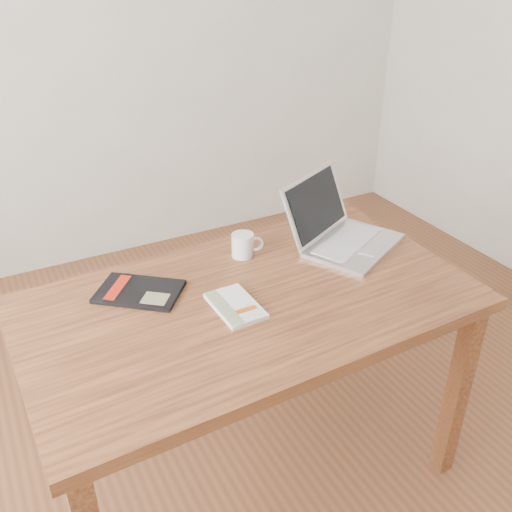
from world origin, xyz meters
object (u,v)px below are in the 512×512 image
black_guidebook (139,292)px  coffee_mug (243,245)px  laptop (340,231)px  desk (251,322)px  white_guidebook (235,306)px

black_guidebook → coffee_mug: 0.39m
laptop → coffee_mug: (-0.34, 0.08, -0.01)m
laptop → coffee_mug: bearing=140.6°
desk → coffee_mug: coffee_mug is taller
black_guidebook → white_guidebook: bearing=-94.1°
desk → laptop: size_ratio=3.06×
white_guidebook → laptop: laptop is taller
desk → white_guidebook: bearing=-158.5°
desk → black_guidebook: 0.35m
laptop → coffee_mug: 0.35m
white_guidebook → coffee_mug: coffee_mug is taller
white_guidebook → coffee_mug: 0.31m
black_guidebook → laptop: (0.72, -0.02, 0.04)m
black_guidebook → laptop: size_ratio=0.66×
black_guidebook → desk: bearing=-83.3°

